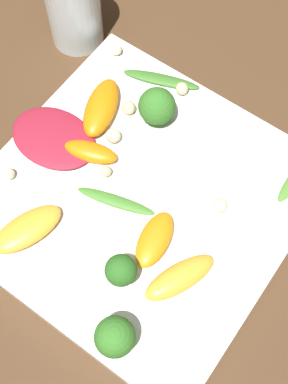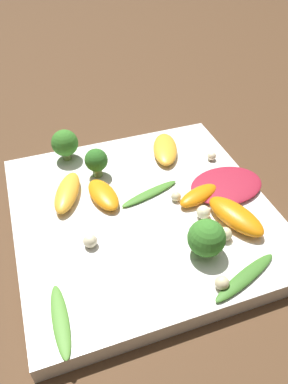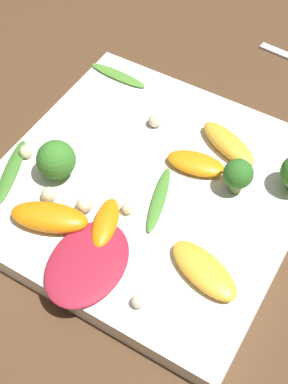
% 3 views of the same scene
% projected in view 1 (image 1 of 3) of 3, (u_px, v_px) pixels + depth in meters
% --- Properties ---
extents(ground_plane, '(2.40, 2.40, 0.00)m').
position_uv_depth(ground_plane, '(140.00, 205.00, 0.57)').
color(ground_plane, '#4C331E').
extents(plate, '(0.31, 0.31, 0.02)m').
position_uv_depth(plate, '(140.00, 201.00, 0.56)').
color(plate, white).
rests_on(plate, ground_plane).
extents(drinking_glass, '(0.06, 0.06, 0.11)m').
position_uv_depth(drinking_glass, '(73.00, 4.00, 0.61)').
color(drinking_glass, silver).
rests_on(drinking_glass, ground_plane).
extents(radicchio_leaf_0, '(0.08, 0.10, 0.01)m').
position_uv_depth(radicchio_leaf_0, '(56.00, 135.00, 0.57)').
color(radicchio_leaf_0, maroon).
rests_on(radicchio_leaf_0, plate).
extents(orange_segment_0, '(0.08, 0.06, 0.02)m').
position_uv_depth(orange_segment_0, '(27.00, 229.00, 0.52)').
color(orange_segment_0, '#FCAD33').
rests_on(orange_segment_0, plate).
extents(orange_segment_1, '(0.08, 0.06, 0.02)m').
position_uv_depth(orange_segment_1, '(101.00, 107.00, 0.58)').
color(orange_segment_1, orange).
rests_on(orange_segment_1, plate).
extents(orange_segment_2, '(0.07, 0.04, 0.01)m').
position_uv_depth(orange_segment_2, '(155.00, 239.00, 0.52)').
color(orange_segment_2, orange).
rests_on(orange_segment_2, plate).
extents(orange_segment_3, '(0.04, 0.06, 0.01)m').
position_uv_depth(orange_segment_3, '(91.00, 152.00, 0.56)').
color(orange_segment_3, orange).
rests_on(orange_segment_3, plate).
extents(orange_segment_4, '(0.08, 0.05, 0.02)m').
position_uv_depth(orange_segment_4, '(180.00, 278.00, 0.50)').
color(orange_segment_4, '#FCAD33').
rests_on(orange_segment_4, plate).
extents(broccoli_floret_0, '(0.03, 0.03, 0.04)m').
position_uv_depth(broccoli_floret_0, '(121.00, 271.00, 0.49)').
color(broccoli_floret_0, '#7A9E51').
rests_on(broccoli_floret_0, plate).
extents(broccoli_floret_1, '(0.04, 0.04, 0.04)m').
position_uv_depth(broccoli_floret_1, '(115.00, 337.00, 0.46)').
color(broccoli_floret_1, '#7A9E51').
rests_on(broccoli_floret_1, plate).
extents(broccoli_floret_2, '(0.04, 0.04, 0.04)m').
position_uv_depth(broccoli_floret_2, '(157.00, 106.00, 0.56)').
color(broccoli_floret_2, '#84AD5B').
rests_on(broccoli_floret_2, plate).
extents(arugula_sprig_0, '(0.04, 0.08, 0.01)m').
position_uv_depth(arugula_sprig_0, '(116.00, 201.00, 0.54)').
color(arugula_sprig_0, '#47842D').
rests_on(arugula_sprig_0, plate).
extents(arugula_sprig_2, '(0.05, 0.09, 0.01)m').
position_uv_depth(arugula_sprig_2, '(161.00, 80.00, 0.60)').
color(arugula_sprig_2, '#3D7528').
rests_on(arugula_sprig_2, plate).
extents(macadamia_nut_0, '(0.01, 0.01, 0.01)m').
position_uv_depth(macadamia_nut_0, '(105.00, 172.00, 0.55)').
color(macadamia_nut_0, beige).
rests_on(macadamia_nut_0, plate).
extents(macadamia_nut_1, '(0.02, 0.02, 0.02)m').
position_uv_depth(macadamia_nut_1, '(128.00, 108.00, 0.58)').
color(macadamia_nut_1, beige).
rests_on(macadamia_nut_1, plate).
extents(macadamia_nut_2, '(0.02, 0.02, 0.02)m').
position_uv_depth(macadamia_nut_2, '(220.00, 205.00, 0.53)').
color(macadamia_nut_2, beige).
rests_on(macadamia_nut_2, plate).
extents(macadamia_nut_3, '(0.01, 0.01, 0.01)m').
position_uv_depth(macadamia_nut_3, '(182.00, 89.00, 0.59)').
color(macadamia_nut_3, beige).
rests_on(macadamia_nut_3, plate).
extents(macadamia_nut_4, '(0.02, 0.02, 0.02)m').
position_uv_depth(macadamia_nut_4, '(113.00, 136.00, 0.57)').
color(macadamia_nut_4, beige).
rests_on(macadamia_nut_4, plate).
extents(macadamia_nut_5, '(0.01, 0.01, 0.01)m').
position_uv_depth(macadamia_nut_5, '(9.00, 174.00, 0.55)').
color(macadamia_nut_5, beige).
rests_on(macadamia_nut_5, plate).
extents(macadamia_nut_6, '(0.01, 0.01, 0.01)m').
position_uv_depth(macadamia_nut_6, '(116.00, 49.00, 0.62)').
color(macadamia_nut_6, beige).
rests_on(macadamia_nut_6, plate).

